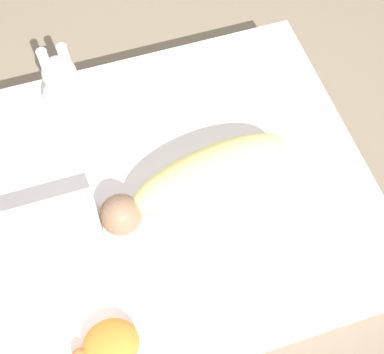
# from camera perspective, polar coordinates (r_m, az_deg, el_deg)

# --- Properties ---
(ground_plane) EXTENTS (12.00, 12.00, 0.00)m
(ground_plane) POSITION_cam_1_polar(r_m,az_deg,el_deg) (1.87, -1.64, -3.74)
(ground_plane) COLOR #7A6B56
(bed_mattress) EXTENTS (1.21, 1.08, 0.22)m
(bed_mattress) POSITION_cam_1_polar(r_m,az_deg,el_deg) (1.78, -1.73, -2.27)
(bed_mattress) COLOR white
(bed_mattress) RESTS_ON ground_plane
(swaddled_baby) EXTENTS (0.62, 0.24, 0.16)m
(swaddled_baby) POSITION_cam_1_polar(r_m,az_deg,el_deg) (1.60, 0.79, -0.16)
(swaddled_baby) COLOR #EFDB7F
(swaddled_baby) RESTS_ON bed_mattress
(pillow) EXTENTS (0.39, 0.29, 0.11)m
(pillow) POSITION_cam_1_polar(r_m,az_deg,el_deg) (1.58, -16.19, -8.28)
(pillow) COLOR white
(pillow) RESTS_ON bed_mattress
(bunny_plush) EXTENTS (0.15, 0.15, 0.30)m
(bunny_plush) POSITION_cam_1_polar(r_m,az_deg,el_deg) (1.79, -13.45, 9.14)
(bunny_plush) COLOR silver
(bunny_plush) RESTS_ON bed_mattress
(turtle_plush) EXTENTS (0.18, 0.14, 0.07)m
(turtle_plush) POSITION_cam_1_polar(r_m,az_deg,el_deg) (1.49, -8.75, -17.28)
(turtle_plush) COLOR orange
(turtle_plush) RESTS_ON bed_mattress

